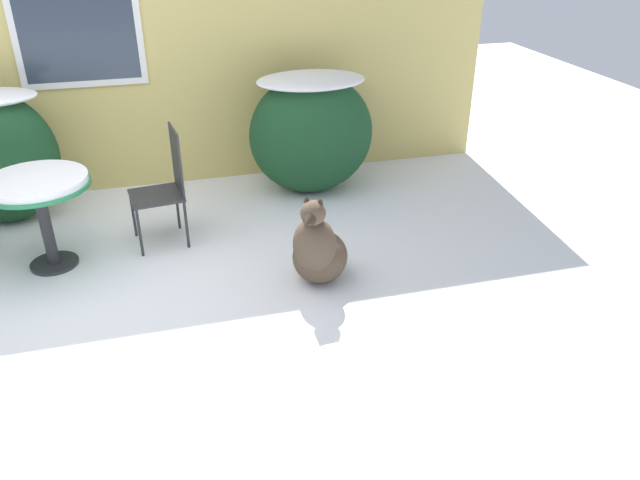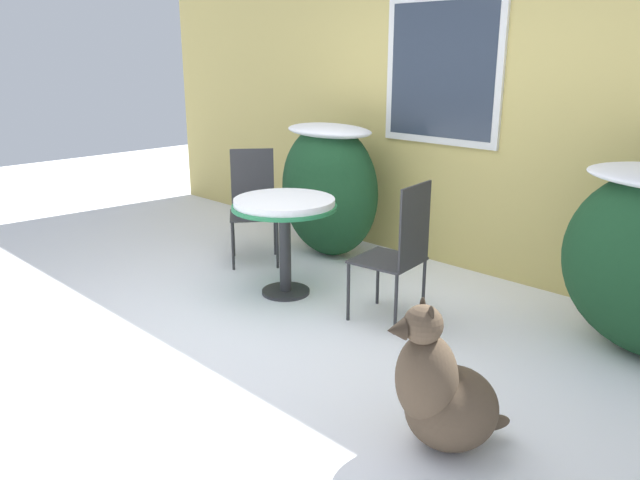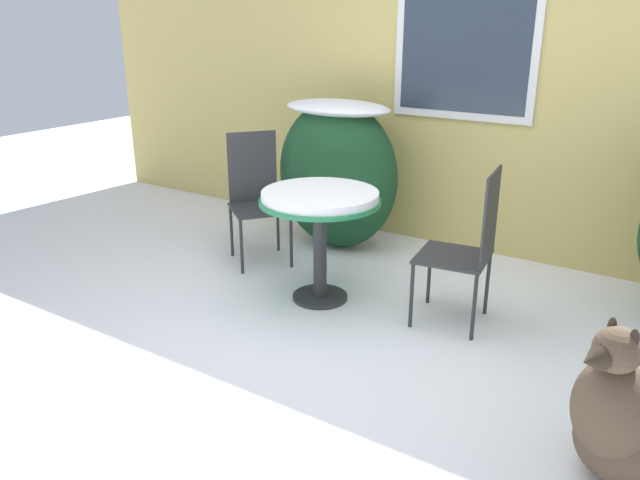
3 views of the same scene
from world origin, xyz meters
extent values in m
plane|color=white|center=(0.00, 0.00, 0.00)|extent=(16.00, 16.00, 0.00)
cube|color=tan|center=(0.00, 2.20, 1.55)|extent=(8.00, 0.06, 3.11)
cube|color=silver|center=(-0.10, 2.16, 1.68)|extent=(1.14, 0.04, 1.22)
cube|color=#2D3847|center=(-0.10, 2.14, 1.68)|extent=(1.02, 0.01, 1.10)
ellipsoid|color=#194223|center=(-0.91, 1.63, 0.61)|extent=(1.06, 0.63, 1.22)
ellipsoid|color=white|center=(-0.91, 1.63, 1.16)|extent=(0.90, 0.54, 0.12)
cylinder|color=#2D2D30|center=(-0.45, 0.67, 0.01)|extent=(0.38, 0.38, 0.03)
cylinder|color=#2D2D30|center=(-0.45, 0.67, 0.36)|extent=(0.09, 0.09, 0.66)
cylinder|color=#237A47|center=(-0.45, 0.67, 0.70)|extent=(0.80, 0.80, 0.03)
cylinder|color=white|center=(-0.45, 0.67, 0.74)|extent=(0.77, 0.77, 0.05)
cube|color=#2D2D30|center=(-1.22, 0.99, 0.44)|extent=(0.59, 0.59, 0.02)
cube|color=#2D2D30|center=(-1.38, 1.12, 0.72)|extent=(0.25, 0.32, 0.55)
cylinder|color=#2D2D30|center=(-1.18, 0.72, 0.21)|extent=(0.02, 0.02, 0.43)
cylinder|color=#2D2D30|center=(-0.95, 1.02, 0.21)|extent=(0.02, 0.02, 0.43)
cylinder|color=#2D2D30|center=(-1.49, 0.96, 0.21)|extent=(0.02, 0.02, 0.43)
cylinder|color=#2D2D30|center=(-1.25, 1.26, 0.21)|extent=(0.02, 0.02, 0.43)
cube|color=#2D2D30|center=(0.42, 0.85, 0.44)|extent=(0.47, 0.47, 0.02)
cube|color=#2D2D30|center=(0.62, 0.87, 0.72)|extent=(0.06, 0.39, 0.55)
cylinder|color=#2D2D30|center=(0.20, 1.02, 0.21)|extent=(0.02, 0.02, 0.43)
cylinder|color=#2D2D30|center=(0.25, 0.63, 0.21)|extent=(0.02, 0.02, 0.43)
cylinder|color=#2D2D30|center=(0.58, 1.06, 0.21)|extent=(0.02, 0.02, 0.43)
cylinder|color=#2D2D30|center=(0.63, 0.68, 0.21)|extent=(0.02, 0.02, 0.43)
ellipsoid|color=#4C3D2D|center=(1.59, -0.11, 0.20)|extent=(0.60, 0.61, 0.40)
ellipsoid|color=#4C3D2D|center=(1.51, -0.22, 0.38)|extent=(0.43, 0.42, 0.44)
sphere|color=#4C3D2D|center=(1.50, -0.25, 0.65)|extent=(0.19, 0.19, 0.19)
cone|color=#2D241B|center=(1.43, -0.36, 0.64)|extent=(0.13, 0.12, 0.10)
ellipsoid|color=#2D241B|center=(1.46, -0.21, 0.72)|extent=(0.05, 0.04, 0.08)
ellipsoid|color=#2D241B|center=(1.55, -0.26, 0.72)|extent=(0.05, 0.04, 0.08)
ellipsoid|color=#4C3D2D|center=(1.70, 0.07, 0.09)|extent=(0.19, 0.22, 0.08)
camera|label=1|loc=(0.50, -4.14, 2.60)|focal=35.00mm
camera|label=2|loc=(2.99, -2.41, 1.83)|focal=35.00mm
camera|label=3|loc=(1.69, -2.61, 1.86)|focal=35.00mm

